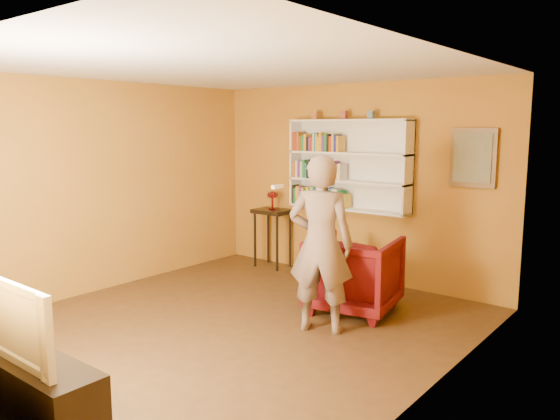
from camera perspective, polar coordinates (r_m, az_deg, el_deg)
The scene contains 16 objects.
room_shell at distance 5.70m, azimuth -5.47°, elevation -2.44°, with size 5.30×5.80×2.88m.
bookshelf at distance 7.53m, azimuth 7.37°, elevation 4.66°, with size 1.80×0.29×1.23m.
books_row_lower at distance 7.72m, azimuth 4.18°, elevation 1.39°, with size 0.89×0.19×0.27m.
books_row_middle at distance 7.70m, azimuth 4.09°, elevation 4.18°, with size 0.81×0.19×0.26m.
books_row_upper at distance 7.69m, azimuth 3.98°, elevation 7.01°, with size 0.77×0.19×0.27m.
ornament_left at distance 7.77m, azimuth 3.74°, elevation 9.81°, with size 0.08×0.08×0.11m, color #AD6331.
ornament_centre at distance 7.51m, azimuth 6.71°, elevation 9.83°, with size 0.08×0.08×0.11m, color #984532.
ornament_right at distance 7.30m, azimuth 9.50°, elevation 9.77°, with size 0.07×0.07×0.10m, color slate.
framed_painting at distance 6.86m, azimuth 19.51°, elevation 5.16°, with size 0.55×0.05×0.70m.
console_table at distance 8.23m, azimuth -0.79°, elevation -0.98°, with size 0.54×0.41×0.88m.
ruby_lustre at distance 8.18m, azimuth -0.80°, elevation 1.43°, with size 0.17×0.17×0.27m.
armchair at distance 6.37m, azimuth 7.74°, elevation -6.62°, with size 0.94×0.97×0.88m, color #44040B.
person at distance 5.61m, azimuth 4.26°, elevation -3.59°, with size 0.67×0.44×1.84m, color #766256.
game_remote at distance 5.44m, azimuth -0.25°, elevation 2.46°, with size 0.04×0.15×0.04m, color white.
tv_cabinet at distance 4.49m, azimuth -24.40°, elevation -16.77°, with size 1.34×0.40×0.48m, color black.
television at distance 4.30m, azimuth -24.85°, elevation -10.32°, with size 1.02×0.13×0.59m, color black.
Camera 1 is at (3.91, -4.01, 2.11)m, focal length 35.00 mm.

